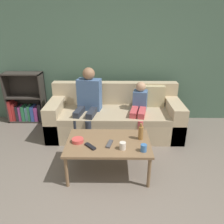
{
  "coord_description": "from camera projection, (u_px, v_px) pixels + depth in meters",
  "views": [
    {
      "loc": [
        0.09,
        -1.34,
        1.81
      ],
      "look_at": [
        0.06,
        1.5,
        0.61
      ],
      "focal_mm": 35.0,
      "sensor_mm": 36.0,
      "label": 1
    }
  ],
  "objects": [
    {
      "name": "snack_bowl",
      "position": [
        78.0,
        140.0,
        2.67
      ],
      "size": [
        0.14,
        0.14,
        0.05
      ],
      "color": "#DB4C47",
      "rests_on": "coffee_table"
    },
    {
      "name": "tv_remote_1",
      "position": [
        110.0,
        144.0,
        2.61
      ],
      "size": [
        0.09,
        0.18,
        0.02
      ],
      "rotation": [
        0.0,
        0.0,
        -0.24
      ],
      "color": "#47474C",
      "rests_on": "coffee_table"
    },
    {
      "name": "cup_far",
      "position": [
        144.0,
        148.0,
        2.47
      ],
      "size": [
        0.07,
        0.07,
        0.09
      ],
      "color": "#3D70B2",
      "rests_on": "coffee_table"
    },
    {
      "name": "couch",
      "position": [
        115.0,
        117.0,
        3.72
      ],
      "size": [
        2.18,
        0.86,
        0.82
      ],
      "color": "tan",
      "rests_on": "ground_plane"
    },
    {
      "name": "person_child",
      "position": [
        139.0,
        108.0,
        3.5
      ],
      "size": [
        0.34,
        0.63,
        0.9
      ],
      "rotation": [
        0.0,
        0.0,
        -0.21
      ],
      "color": "#C6474C",
      "rests_on": "ground_plane"
    },
    {
      "name": "cup_near",
      "position": [
        123.0,
        146.0,
        2.51
      ],
      "size": [
        0.08,
        0.08,
        0.09
      ],
      "color": "silver",
      "rests_on": "coffee_table"
    },
    {
      "name": "wall_back",
      "position": [
        110.0,
        51.0,
        3.93
      ],
      "size": [
        12.0,
        0.06,
        2.6
      ],
      "color": "#4C6B56",
      "rests_on": "ground_plane"
    },
    {
      "name": "bookshelf",
      "position": [
        27.0,
        103.0,
        4.17
      ],
      "size": [
        0.69,
        0.28,
        0.94
      ],
      "color": "#332D28",
      "rests_on": "ground_plane"
    },
    {
      "name": "bottle",
      "position": [
        141.0,
        133.0,
        2.71
      ],
      "size": [
        0.06,
        0.06,
        0.21
      ],
      "color": "olive",
      "rests_on": "coffee_table"
    },
    {
      "name": "tv_remote_0",
      "position": [
        90.0,
        146.0,
        2.56
      ],
      "size": [
        0.15,
        0.16,
        0.02
      ],
      "rotation": [
        0.0,
        0.0,
        0.74
      ],
      "color": "black",
      "rests_on": "coffee_table"
    },
    {
      "name": "coffee_table",
      "position": [
        108.0,
        145.0,
        2.7
      ],
      "size": [
        1.03,
        0.67,
        0.43
      ],
      "color": "brown",
      "rests_on": "ground_plane"
    },
    {
      "name": "person_adult",
      "position": [
        88.0,
        98.0,
        3.51
      ],
      "size": [
        0.44,
        0.65,
        1.13
      ],
      "rotation": [
        0.0,
        0.0,
        -0.18
      ],
      "color": "#282D38",
      "rests_on": "ground_plane"
    }
  ]
}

